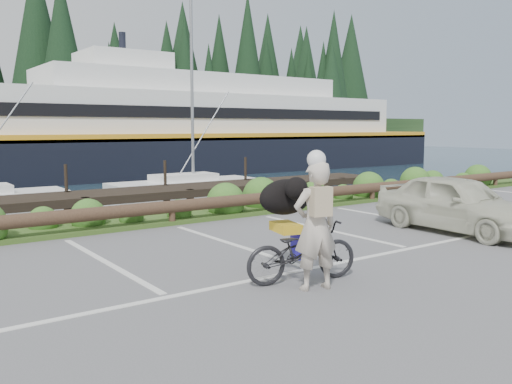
% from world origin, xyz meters
% --- Properties ---
extents(ground, '(72.00, 72.00, 0.00)m').
position_xyz_m(ground, '(0.00, 0.00, 0.00)').
color(ground, '#59585B').
extents(vegetation_strip, '(34.00, 1.60, 0.10)m').
position_xyz_m(vegetation_strip, '(0.00, 5.30, 0.05)').
color(vegetation_strip, '#3D5B21').
rests_on(vegetation_strip, ground).
extents(log_rail, '(32.00, 0.30, 0.60)m').
position_xyz_m(log_rail, '(0.00, 4.60, 0.00)').
color(log_rail, '#443021').
rests_on(log_rail, ground).
extents(bicycle, '(1.91, 1.04, 0.95)m').
position_xyz_m(bicycle, '(-0.59, -0.89, 0.47)').
color(bicycle, black).
rests_on(bicycle, ground).
extents(cyclist, '(0.77, 0.60, 1.87)m').
position_xyz_m(cyclist, '(-0.69, -1.30, 0.94)').
color(cyclist, beige).
rests_on(cyclist, ground).
extents(dog, '(0.71, 1.08, 0.57)m').
position_xyz_m(dog, '(-0.46, -0.32, 1.24)').
color(dog, black).
rests_on(dog, bicycle).
extents(parked_car, '(1.66, 3.86, 1.30)m').
position_xyz_m(parked_car, '(4.83, 0.12, 0.65)').
color(parked_car, beige).
rests_on(parked_car, ground).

